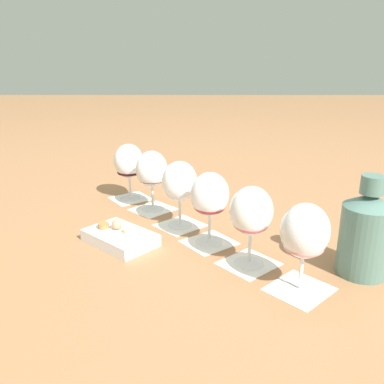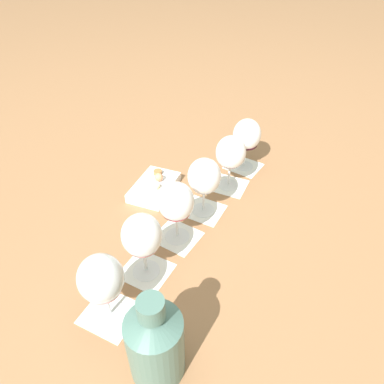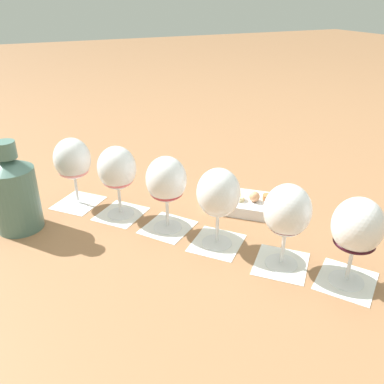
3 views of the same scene
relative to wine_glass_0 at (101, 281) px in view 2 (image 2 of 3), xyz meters
name	(u,v)px [view 2 (image 2 of 3)]	position (x,y,z in m)	size (l,w,h in m)	color
ground_plane	(193,223)	(0.26, 0.20, -0.11)	(8.00, 8.00, 0.00)	#936642
tasting_card_0	(110,314)	(0.00, 0.00, -0.11)	(0.15, 0.15, 0.00)	white
tasting_card_1	(146,271)	(0.10, 0.08, -0.11)	(0.15, 0.15, 0.00)	white
tasting_card_2	(177,236)	(0.21, 0.17, -0.11)	(0.15, 0.15, 0.00)	white
tasting_card_3	(203,210)	(0.31, 0.24, -0.11)	(0.15, 0.15, 0.00)	white
tasting_card_4	(228,185)	(0.43, 0.32, -0.11)	(0.15, 0.15, 0.00)	white
tasting_card_5	(243,166)	(0.52, 0.40, -0.11)	(0.15, 0.15, 0.00)	white
wine_glass_0	(101,281)	(0.00, 0.00, 0.00)	(0.09, 0.09, 0.17)	white
wine_glass_1	(142,238)	(0.10, 0.08, 0.00)	(0.09, 0.09, 0.17)	white
wine_glass_2	(176,204)	(0.21, 0.17, 0.00)	(0.09, 0.09, 0.17)	white
wine_glass_3	(204,179)	(0.31, 0.24, 0.00)	(0.09, 0.09, 0.17)	white
wine_glass_4	(231,155)	(0.43, 0.32, 0.00)	(0.09, 0.09, 0.17)	white
wine_glass_5	(247,136)	(0.52, 0.40, 0.00)	(0.09, 0.09, 0.17)	white
ceramic_vase	(155,342)	(0.07, -0.14, -0.02)	(0.10, 0.10, 0.21)	#4C7066
snack_dish	(155,187)	(0.20, 0.38, -0.10)	(0.19, 0.20, 0.05)	silver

